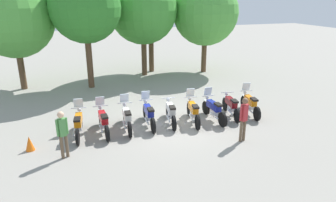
{
  "coord_description": "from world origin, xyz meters",
  "views": [
    {
      "loc": [
        -4.1,
        -11.58,
        5.31
      ],
      "look_at": [
        0.0,
        0.5,
        0.9
      ],
      "focal_mm": 32.86,
      "sensor_mm": 36.0,
      "label": 1
    }
  ],
  "objects_px": {
    "motorcycle_1": "(103,121)",
    "motorcycle_8": "(250,104)",
    "tree_1": "(85,7)",
    "tree_4": "(206,13)",
    "tree_2": "(143,10)",
    "motorcycle_5": "(193,111)",
    "motorcycle_3": "(149,114)",
    "person_0": "(244,116)",
    "person_1": "(62,131)",
    "motorcycle_6": "(214,109)",
    "traffic_cone": "(30,143)",
    "tree_0": "(13,18)",
    "motorcycle_0": "(79,124)",
    "motorcycle_2": "(127,117)",
    "motorcycle_4": "(171,112)",
    "motorcycle_7": "(231,106)",
    "tree_3": "(151,11)"
  },
  "relations": [
    {
      "from": "motorcycle_1",
      "to": "motorcycle_8",
      "type": "xyz_separation_m",
      "value": [
        6.76,
        -0.1,
        0.0
      ]
    },
    {
      "from": "tree_1",
      "to": "tree_4",
      "type": "bearing_deg",
      "value": 10.26
    },
    {
      "from": "motorcycle_1",
      "to": "tree_4",
      "type": "xyz_separation_m",
      "value": [
        8.32,
        8.34,
        3.63
      ]
    },
    {
      "from": "tree_2",
      "to": "motorcycle_5",
      "type": "bearing_deg",
      "value": -90.78
    },
    {
      "from": "motorcycle_3",
      "to": "person_0",
      "type": "height_order",
      "value": "person_0"
    },
    {
      "from": "motorcycle_8",
      "to": "person_1",
      "type": "xyz_separation_m",
      "value": [
        -8.3,
        -1.51,
        0.47
      ]
    },
    {
      "from": "motorcycle_5",
      "to": "tree_1",
      "type": "bearing_deg",
      "value": 37.69
    },
    {
      "from": "motorcycle_6",
      "to": "motorcycle_8",
      "type": "xyz_separation_m",
      "value": [
        1.94,
        0.1,
        0.0
      ]
    },
    {
      "from": "traffic_cone",
      "to": "motorcycle_3",
      "type": "bearing_deg",
      "value": 9.99
    },
    {
      "from": "motorcycle_1",
      "to": "motorcycle_5",
      "type": "distance_m",
      "value": 3.87
    },
    {
      "from": "motorcycle_6",
      "to": "tree_0",
      "type": "height_order",
      "value": "tree_0"
    },
    {
      "from": "motorcycle_3",
      "to": "person_1",
      "type": "bearing_deg",
      "value": 119.9
    },
    {
      "from": "tree_1",
      "to": "motorcycle_1",
      "type": "bearing_deg",
      "value": -91.39
    },
    {
      "from": "motorcycle_3",
      "to": "motorcycle_6",
      "type": "height_order",
      "value": "same"
    },
    {
      "from": "motorcycle_8",
      "to": "person_1",
      "type": "relative_size",
      "value": 1.28
    },
    {
      "from": "motorcycle_3",
      "to": "motorcycle_8",
      "type": "relative_size",
      "value": 1.01
    },
    {
      "from": "motorcycle_1",
      "to": "motorcycle_3",
      "type": "distance_m",
      "value": 1.94
    },
    {
      "from": "person_1",
      "to": "motorcycle_0",
      "type": "bearing_deg",
      "value": -38.67
    },
    {
      "from": "motorcycle_3",
      "to": "person_1",
      "type": "xyz_separation_m",
      "value": [
        -3.47,
        -1.76,
        0.47
      ]
    },
    {
      "from": "motorcycle_2",
      "to": "motorcycle_5",
      "type": "height_order",
      "value": "same"
    },
    {
      "from": "tree_2",
      "to": "tree_4",
      "type": "bearing_deg",
      "value": -5.52
    },
    {
      "from": "motorcycle_4",
      "to": "motorcycle_7",
      "type": "xyz_separation_m",
      "value": [
        2.9,
        -0.11,
        0.0
      ]
    },
    {
      "from": "motorcycle_1",
      "to": "motorcycle_4",
      "type": "height_order",
      "value": "motorcycle_1"
    },
    {
      "from": "tree_0",
      "to": "tree_4",
      "type": "height_order",
      "value": "tree_4"
    },
    {
      "from": "motorcycle_4",
      "to": "person_1",
      "type": "bearing_deg",
      "value": 120.24
    },
    {
      "from": "motorcycle_0",
      "to": "tree_3",
      "type": "xyz_separation_m",
      "value": [
        5.71,
        9.61,
        3.76
      ]
    },
    {
      "from": "person_1",
      "to": "tree_3",
      "type": "bearing_deg",
      "value": -48.57
    },
    {
      "from": "tree_1",
      "to": "tree_4",
      "type": "xyz_separation_m",
      "value": [
        8.15,
        1.48,
        -0.5
      ]
    },
    {
      "from": "tree_0",
      "to": "tree_1",
      "type": "bearing_deg",
      "value": -13.74
    },
    {
      "from": "motorcycle_0",
      "to": "motorcycle_8",
      "type": "distance_m",
      "value": 7.72
    },
    {
      "from": "person_1",
      "to": "tree_2",
      "type": "bearing_deg",
      "value": -47.44
    },
    {
      "from": "tree_3",
      "to": "motorcycle_8",
      "type": "bearing_deg",
      "value": -78.35
    },
    {
      "from": "motorcycle_4",
      "to": "motorcycle_1",
      "type": "bearing_deg",
      "value": 101.01
    },
    {
      "from": "motorcycle_3",
      "to": "motorcycle_4",
      "type": "height_order",
      "value": "motorcycle_3"
    },
    {
      "from": "motorcycle_3",
      "to": "traffic_cone",
      "type": "bearing_deg",
      "value": 102.99
    },
    {
      "from": "motorcycle_1",
      "to": "person_1",
      "type": "xyz_separation_m",
      "value": [
        -1.53,
        -1.6,
        0.47
      ]
    },
    {
      "from": "motorcycle_0",
      "to": "motorcycle_5",
      "type": "xyz_separation_m",
      "value": [
        4.83,
        -0.16,
        0.0
      ]
    },
    {
      "from": "tree_4",
      "to": "traffic_cone",
      "type": "xyz_separation_m",
      "value": [
        -11.04,
        -9.01,
        -3.87
      ]
    },
    {
      "from": "person_0",
      "to": "tree_0",
      "type": "bearing_deg",
      "value": 26.6
    },
    {
      "from": "tree_0",
      "to": "traffic_cone",
      "type": "distance_m",
      "value": 9.34
    },
    {
      "from": "motorcycle_0",
      "to": "traffic_cone",
      "type": "xyz_separation_m",
      "value": [
        -1.76,
        -0.71,
        -0.24
      ]
    },
    {
      "from": "motorcycle_5",
      "to": "tree_2",
      "type": "height_order",
      "value": "tree_2"
    },
    {
      "from": "motorcycle_5",
      "to": "tree_2",
      "type": "relative_size",
      "value": 0.33
    },
    {
      "from": "motorcycle_2",
      "to": "motorcycle_4",
      "type": "distance_m",
      "value": 1.93
    },
    {
      "from": "tree_2",
      "to": "traffic_cone",
      "type": "relative_size",
      "value": 12.09
    },
    {
      "from": "motorcycle_1",
      "to": "motorcycle_4",
      "type": "xyz_separation_m",
      "value": [
        2.9,
        0.08,
        -0.01
      ]
    },
    {
      "from": "motorcycle_7",
      "to": "tree_2",
      "type": "height_order",
      "value": "tree_2"
    },
    {
      "from": "motorcycle_5",
      "to": "tree_1",
      "type": "height_order",
      "value": "tree_1"
    },
    {
      "from": "person_1",
      "to": "tree_4",
      "type": "xyz_separation_m",
      "value": [
        9.85,
        9.95,
        3.15
      ]
    },
    {
      "from": "motorcycle_2",
      "to": "tree_3",
      "type": "relative_size",
      "value": 0.36
    }
  ]
}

